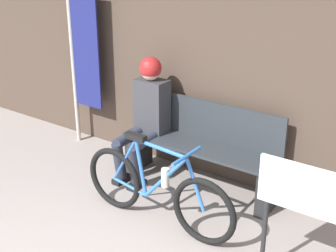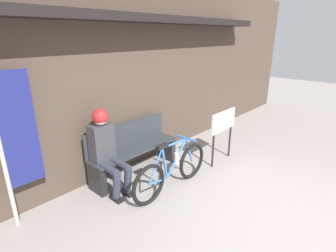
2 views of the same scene
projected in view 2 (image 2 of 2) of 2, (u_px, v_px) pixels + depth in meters
ground_plane at (288, 236)px, 3.11m from camera, size 24.00×24.00×0.00m
storefront_wall at (128, 73)px, 4.35m from camera, size 12.00×0.56×3.20m
park_bench_near at (134, 151)px, 4.41m from camera, size 1.63×0.42×0.88m
bicycle at (172, 170)px, 3.94m from camera, size 1.58×0.40×0.82m
person_seated at (106, 146)px, 3.81m from camera, size 0.34×0.63×1.28m
banner_pole at (14, 138)px, 3.04m from camera, size 0.45×0.05×1.90m
signboard at (223, 125)px, 4.72m from camera, size 0.73×0.04×0.98m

